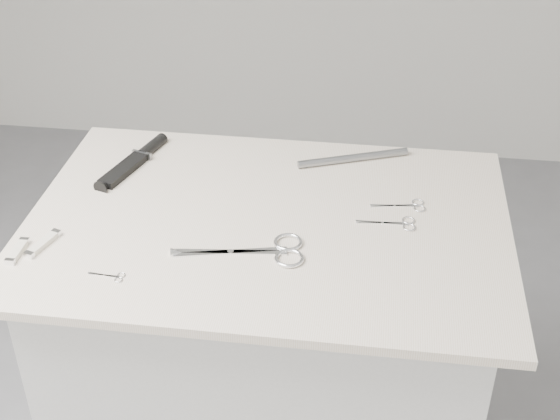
# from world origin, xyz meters

# --- Properties ---
(plinth) EXTENTS (0.90, 0.60, 0.90)m
(plinth) POSITION_xyz_m (0.00, 0.00, 0.45)
(plinth) COLOR silver
(plinth) RESTS_ON ground
(display_board) EXTENTS (1.00, 0.70, 0.02)m
(display_board) POSITION_xyz_m (0.00, 0.00, 0.91)
(display_board) COLOR beige
(display_board) RESTS_ON plinth
(large_shears) EXTENTS (0.26, 0.11, 0.01)m
(large_shears) POSITION_xyz_m (0.02, -0.11, 0.92)
(large_shears) COLOR white
(large_shears) RESTS_ON display_board
(embroidery_scissors_a) EXTENTS (0.12, 0.05, 0.00)m
(embroidery_scissors_a) POSITION_xyz_m (0.27, 0.02, 0.92)
(embroidery_scissors_a) COLOR white
(embroidery_scissors_a) RESTS_ON display_board
(embroidery_scissors_b) EXTENTS (0.12, 0.05, 0.00)m
(embroidery_scissors_b) POSITION_xyz_m (0.29, 0.09, 0.92)
(embroidery_scissors_b) COLOR white
(embroidery_scissors_b) RESTS_ON display_board
(tiny_scissors) EXTENTS (0.07, 0.03, 0.00)m
(tiny_scissors) POSITION_xyz_m (-0.26, -0.23, 0.92)
(tiny_scissors) COLOR white
(tiny_scissors) RESTS_ON display_board
(sheathed_knife) EXTENTS (0.11, 0.24, 0.03)m
(sheathed_knife) POSITION_xyz_m (-0.34, 0.20, 0.93)
(sheathed_knife) COLOR black
(sheathed_knife) RESTS_ON display_board
(pocket_knife_a) EXTENTS (0.02, 0.08, 0.01)m
(pocket_knife_a) POSITION_xyz_m (-0.47, -0.18, 0.92)
(pocket_knife_a) COLOR beige
(pocket_knife_a) RESTS_ON display_board
(pocket_knife_b) EXTENTS (0.05, 0.09, 0.01)m
(pocket_knife_b) POSITION_xyz_m (-0.43, -0.15, 0.93)
(pocket_knife_b) COLOR beige
(pocket_knife_b) RESTS_ON display_board
(metal_rail) EXTENTS (0.25, 0.11, 0.02)m
(metal_rail) POSITION_xyz_m (0.16, 0.27, 0.93)
(metal_rail) COLOR gray
(metal_rail) RESTS_ON display_board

